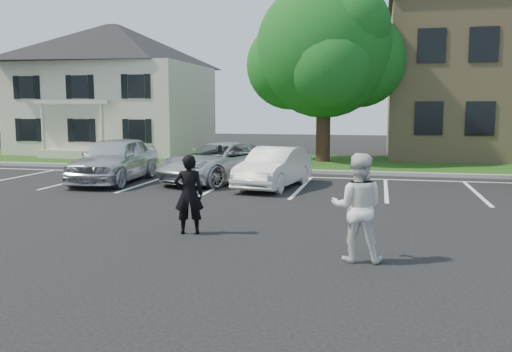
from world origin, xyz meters
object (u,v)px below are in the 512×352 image
at_px(tree, 326,53).
at_px(car_silver_west, 115,159).
at_px(car_silver_minivan, 220,162).
at_px(car_white_sedan, 274,168).
at_px(man_white_shirt, 357,207).
at_px(house, 116,89).
at_px(man_black_suit, 189,194).

height_order(tree, car_silver_west, tree).
distance_m(car_silver_minivan, car_white_sedan, 2.40).
xyz_separation_m(man_white_shirt, car_silver_west, (-9.04, 8.44, -0.13)).
distance_m(house, car_silver_minivan, 15.29).
height_order(tree, car_white_sedan, tree).
height_order(house, man_black_suit, house).
bearing_deg(man_white_shirt, car_silver_minivan, -59.99).
relative_size(house, man_white_shirt, 5.38).
xyz_separation_m(house, man_white_shirt, (15.21, -20.62, -2.87)).
xyz_separation_m(house, car_silver_west, (6.16, -12.18, -3.00)).
xyz_separation_m(tree, car_silver_minivan, (-3.04, -7.93, -4.63)).
bearing_deg(car_silver_minivan, tree, 93.66).
distance_m(car_silver_west, car_white_sedan, 5.91).
height_order(house, car_silver_west, house).
distance_m(tree, man_white_shirt, 18.00).
bearing_deg(man_black_suit, house, -77.92).
bearing_deg(man_white_shirt, car_white_sedan, -69.19).
relative_size(tree, man_black_suit, 5.14).
bearing_deg(man_black_suit, car_white_sedan, -112.72).
relative_size(man_white_shirt, car_white_sedan, 0.46).
bearing_deg(tree, car_silver_minivan, -110.95).
relative_size(house, car_silver_west, 2.11).
height_order(tree, man_white_shirt, tree).
height_order(man_black_suit, man_white_shirt, man_white_shirt).
bearing_deg(car_white_sedan, tree, 94.25).
relative_size(man_black_suit, car_white_sedan, 0.41).
bearing_deg(house, car_white_sedan, -45.33).
height_order(man_white_shirt, car_silver_west, man_white_shirt).
relative_size(man_white_shirt, car_silver_west, 0.39).
bearing_deg(tree, man_white_shirt, -82.44).
distance_m(house, man_black_suit, 22.72).
xyz_separation_m(man_white_shirt, car_white_sedan, (-3.13, 8.41, -0.28)).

